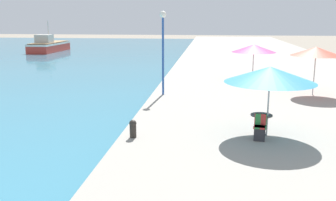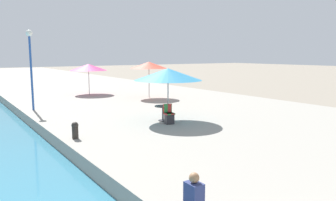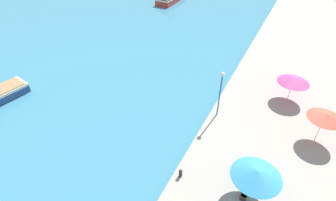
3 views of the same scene
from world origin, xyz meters
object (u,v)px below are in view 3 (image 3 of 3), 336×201
object	(u,v)px
cafe_chair_right	(244,196)
cafe_chair_left	(244,196)
cafe_umbrella_striped	(294,80)
lamppost	(221,87)
cafe_table	(249,187)
mooring_bollard	(181,173)
cafe_umbrella_pink	(257,174)
cafe_umbrella_white	(326,116)

from	to	relation	value
cafe_chair_right	cafe_chair_left	bearing A→B (deg)	-178.60
cafe_umbrella_striped	lamppost	size ratio (longest dim) A/B	0.66
cafe_umbrella_striped	cafe_chair_right	bearing A→B (deg)	-94.98
cafe_umbrella_striped	lamppost	world-z (taller)	lamppost
cafe_chair_left	cafe_chair_right	size ratio (longest dim) A/B	1.00
cafe_table	cafe_chair_right	xyz separation A→B (m)	(-0.15, -0.71, -0.21)
cafe_chair_right	lamppost	bearing A→B (deg)	-48.19
mooring_bollard	cafe_umbrella_pink	bearing A→B (deg)	9.23
cafe_umbrella_white	cafe_table	world-z (taller)	cafe_umbrella_white
cafe_table	cafe_umbrella_pink	bearing A→B (deg)	-38.72
cafe_chair_right	mooring_bollard	size ratio (longest dim) A/B	1.39
cafe_umbrella_white	cafe_table	bearing A→B (deg)	-116.44
cafe_umbrella_pink	cafe_chair_right	world-z (taller)	cafe_umbrella_pink
cafe_umbrella_pink	cafe_umbrella_striped	bearing A→B (deg)	86.33
cafe_chair_right	lamppost	distance (m)	9.10
cafe_table	lamppost	bearing A→B (deg)	123.63
cafe_chair_right	cafe_table	bearing A→B (deg)	-90.00
cafe_umbrella_white	cafe_chair_right	distance (m)	9.50
cafe_umbrella_pink	cafe_chair_left	size ratio (longest dim) A/B	3.56
cafe_umbrella_pink	mooring_bollard	bearing A→B (deg)	-170.77
cafe_umbrella_pink	lamppost	distance (m)	8.42
cafe_umbrella_striped	mooring_bollard	distance (m)	14.63
mooring_bollard	cafe_umbrella_white	bearing A→B (deg)	45.56
cafe_table	cafe_chair_left	xyz separation A→B (m)	(-0.11, -0.71, -0.21)
cafe_umbrella_white	lamppost	bearing A→B (deg)	-173.88
cafe_umbrella_pink	cafe_umbrella_striped	xyz separation A→B (m)	(0.81, 12.60, -0.10)
cafe_chair_right	mooring_bollard	bearing A→B (deg)	14.52
mooring_bollard	cafe_table	bearing A→B (deg)	11.46
cafe_umbrella_pink	cafe_table	xyz separation A→B (m)	(-0.19, 0.15, -1.72)
cafe_umbrella_striped	cafe_chair_left	xyz separation A→B (m)	(-1.11, -13.16, -1.83)
cafe_umbrella_white	cafe_umbrella_striped	world-z (taller)	cafe_umbrella_white
cafe_umbrella_white	cafe_chair_left	distance (m)	9.49
cafe_umbrella_striped	cafe_chair_left	bearing A→B (deg)	-94.83
cafe_table	cafe_chair_right	bearing A→B (deg)	-101.57
cafe_umbrella_striped	cafe_chair_right	size ratio (longest dim) A/B	3.29
cafe_umbrella_striped	cafe_chair_right	world-z (taller)	cafe_umbrella_striped
cafe_chair_left	mooring_bollard	bearing A→B (deg)	11.62
cafe_umbrella_pink	lamppost	xyz separation A→B (m)	(-4.70, 6.94, 0.84)
cafe_chair_left	lamppost	xyz separation A→B (m)	(-4.40, 7.49, 2.77)
cafe_umbrella_white	cafe_table	xyz separation A→B (m)	(-3.81, -7.67, -1.88)
cafe_chair_right	lamppost	size ratio (longest dim) A/B	0.20
cafe_umbrella_striped	cafe_table	bearing A→B (deg)	-94.60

